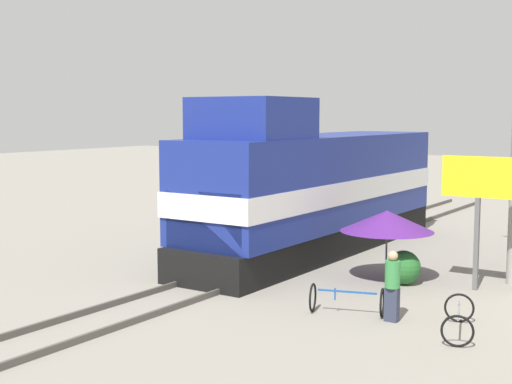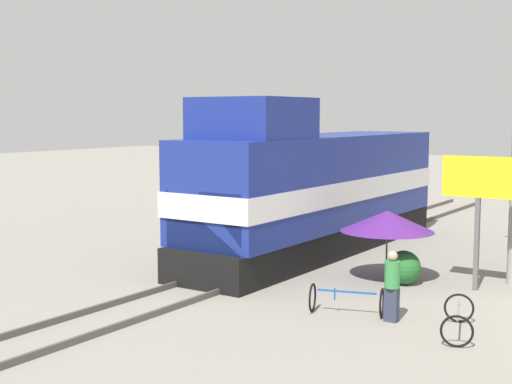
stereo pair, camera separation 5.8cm
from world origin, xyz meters
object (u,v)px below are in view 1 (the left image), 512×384
object	(u,v)px
bicycle	(458,318)
bicycle_spare	(347,300)
locomotive	(312,190)
billboard_sign	(478,189)
vendor_umbrella	(387,221)
person_bystander	(392,284)

from	to	relation	value
bicycle	bicycle_spare	xyz separation A→B (m)	(-2.62, 0.03, 0.01)
locomotive	billboard_sign	bearing A→B (deg)	-18.07
locomotive	billboard_sign	xyz separation A→B (m)	(6.05, -1.97, 0.56)
billboard_sign	bicycle_spare	distance (m)	4.93
locomotive	vendor_umbrella	distance (m)	4.31
person_bystander	locomotive	bearing A→B (deg)	132.36
vendor_umbrella	bicycle_spare	world-z (taller)	vendor_umbrella
locomotive	billboard_sign	distance (m)	6.38
vendor_umbrella	billboard_sign	world-z (taller)	billboard_sign
bicycle_spare	bicycle	bearing A→B (deg)	72.04
billboard_sign	person_bystander	distance (m)	4.36
locomotive	bicycle_spare	distance (m)	7.52
billboard_sign	bicycle_spare	size ratio (longest dim) A/B	1.97
billboard_sign	bicycle_spare	world-z (taller)	billboard_sign
bicycle	billboard_sign	bearing A→B (deg)	-94.81
locomotive	person_bystander	bearing A→B (deg)	-47.64
billboard_sign	person_bystander	bearing A→B (deg)	-99.98
person_bystander	billboard_sign	bearing A→B (deg)	80.02
vendor_umbrella	locomotive	bearing A→B (deg)	148.25
locomotive	person_bystander	distance (m)	8.05
billboard_sign	locomotive	bearing A→B (deg)	161.93
locomotive	billboard_sign	world-z (taller)	locomotive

